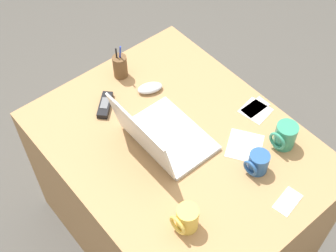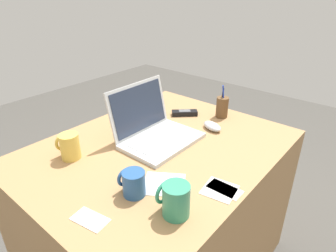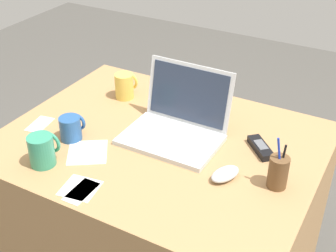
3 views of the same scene
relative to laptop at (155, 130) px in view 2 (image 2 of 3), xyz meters
The scene contains 12 objects.
desk 0.42m from the laptop, 123.76° to the right, with size 1.12×0.88×0.74m, color #A87C4F.
laptop is the anchor object (origin of this frame).
computer_mouse 0.29m from the laptop, 29.56° to the right, with size 0.06×0.11×0.03m, color silver.
coffee_mug_white 0.36m from the laptop, 154.06° to the left, with size 0.08×0.09×0.11m.
coffee_mug_tall 0.47m from the laptop, 130.15° to the right, with size 0.08×0.10×0.11m.
coffee_mug_spare 0.38m from the laptop, 148.45° to the right, with size 0.08×0.09×0.09m.
cordless_phone 0.31m from the laptop, 11.10° to the left, with size 0.12×0.13×0.03m.
pen_holder 0.42m from the laptop, 14.03° to the right, with size 0.06×0.06×0.18m.
paper_note_near_laptop 0.44m from the laptop, 104.17° to the right, with size 0.06×0.12×0.00m, color white.
paper_note_left 0.43m from the laptop, 106.29° to the right, with size 0.11×0.11×0.00m, color white.
paper_note_right 0.33m from the laptop, 131.86° to the right, with size 0.13×0.14×0.00m, color white.
paper_note_front 0.52m from the laptop, 159.40° to the right, with size 0.06×0.11×0.00m, color white.
Camera 2 is at (-0.80, -0.73, 1.38)m, focal length 31.16 mm.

